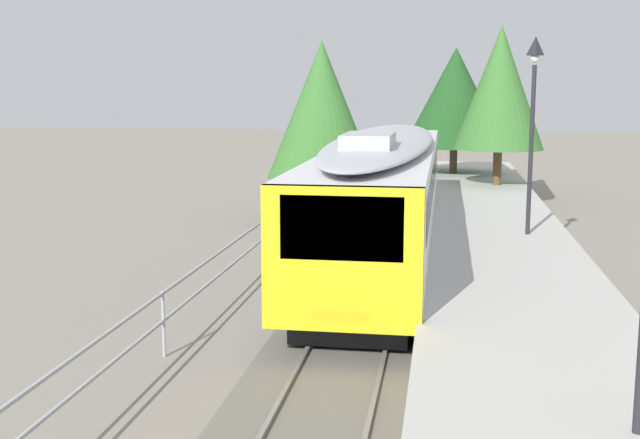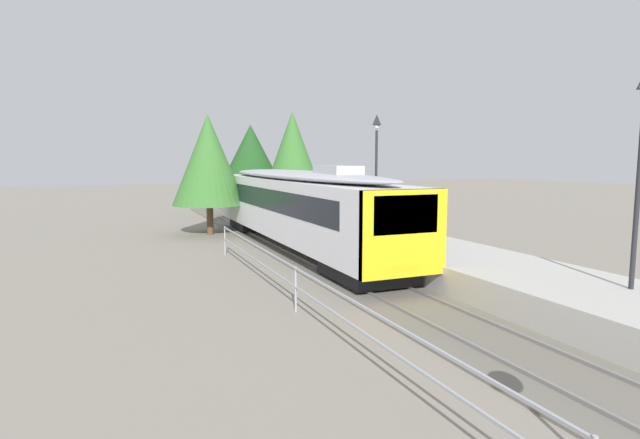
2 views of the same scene
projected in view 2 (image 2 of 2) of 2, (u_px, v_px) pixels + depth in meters
ground_plane at (294, 301)px, 14.55m from camera, size 160.00×160.00×0.00m
track_rails at (384, 290)px, 15.69m from camera, size 3.20×60.00×0.14m
commuter_train at (296, 203)px, 22.88m from camera, size 2.82×18.82×3.74m
station_platform at (468, 268)px, 16.89m from camera, size 3.90×60.00×0.90m
platform_lamp_far_end at (376, 149)px, 23.88m from camera, size 0.34×0.34×5.35m
tree_behind_carpark at (251, 156)px, 37.79m from camera, size 4.77×4.77×6.78m
tree_behind_station_far at (209, 160)px, 27.34m from camera, size 4.00×4.00×6.58m
tree_distant_left at (292, 149)px, 34.37m from camera, size 3.70×3.70×7.42m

